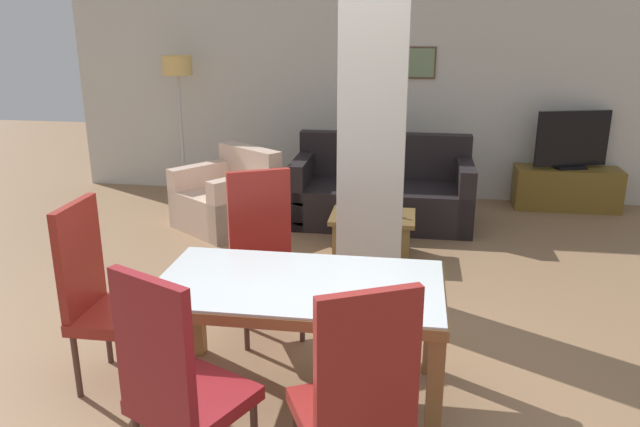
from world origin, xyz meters
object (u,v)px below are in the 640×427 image
Objects in this scene: coffee_table at (372,234)px; tv_screen at (572,141)px; dining_chair_near_left at (177,381)px; dining_chair_head_left at (101,292)px; sofa at (382,194)px; dining_chair_far_left at (264,250)px; armchair at (229,200)px; bottle at (384,205)px; tv_stand at (566,188)px; floor_lamp at (178,78)px; dining_table at (299,307)px; dining_chair_near_right at (357,397)px.

coffee_table is 2.81m from tv_screen.
dining_chair_near_left is 1.13m from dining_chair_head_left.
dining_chair_near_left is 0.60× the size of sofa.
armchair is at bearing -93.27° from dining_chair_far_left.
tv_stand is at bearing 41.38° from bottle.
floor_lamp is (-0.89, 1.09, 1.13)m from armchair.
dining_chair_far_left is (-0.40, 0.81, 0.01)m from dining_table.
dining_chair_near_right is 1.77m from dining_chair_head_left.
tv_screen reaches higher than dining_chair_head_left.
dining_chair_head_left reaches higher than dining_table.
dining_chair_far_left is at bearing 116.10° from dining_table.
dining_chair_head_left is 0.67× the size of floor_lamp.
armchair is 3.82m from tv_stand.
sofa is at bearing -159.04° from tv_stand.
tv_screen is at bearing 1.24° from floor_lamp.
tv_stand is at bearing 86.89° from dining_chair_near_left.
tv_screen is 0.49× the size of floor_lamp.
dining_chair_near_left is 1.36× the size of tv_screen.
tv_stand is 0.55m from tv_screen.
floor_lamp reaches higher than dining_chair_head_left.
dining_chair_far_left is at bearing -60.97° from floor_lamp.
coffee_table is 0.66× the size of tv_stand.
coffee_table is 0.93× the size of tv_screen.
bottle reaches higher than coffee_table.
dining_chair_far_left is 4.30m from tv_stand.
dining_table is at bearing -119.58° from tv_stand.
dining_chair_near_right is 0.60× the size of sofa.
coffee_table is (0.25, 2.33, -0.38)m from dining_table.
dining_chair_far_left is 1.00× the size of dining_chair_head_left.
armchair is 1.55× the size of coffee_table.
bottle is at bearing 64.91° from dining_chair_near_right.
dining_chair_far_left is (-0.00, 1.63, 0.00)m from dining_chair_near_left.
dining_chair_near_right is 1.36× the size of tv_screen.
tv_screen is (2.34, 4.12, 0.21)m from dining_table.
sofa is (0.68, 4.15, -0.28)m from dining_chair_near_left.
coffee_table is (0.65, 1.51, -0.38)m from dining_chair_far_left.
dining_chair_near_left is 0.94× the size of armchair.
armchair reaches higher than dining_table.
tv_screen is (1.99, 1.75, 0.31)m from bottle.
dining_chair_near_left is 3.86m from armchair.
dining_chair_near_right is at bearing -89.16° from bottle.
dining_chair_near_right reaches higher than dining_table.
armchair is at bearing 113.76° from dining_table.
dining_chair_head_left is at bearing 66.46° from sofa.
dining_chair_near_right is at bearing 62.47° from dining_chair_head_left.
floor_lamp is at bearing 118.45° from dining_table.
dining_chair_near_left and dining_chair_near_right have the same top height.
dining_chair_head_left is 2.95m from armchair.
dining_chair_near_left is 3.23m from coffee_table.
dining_chair_head_left reaches higher than coffee_table.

